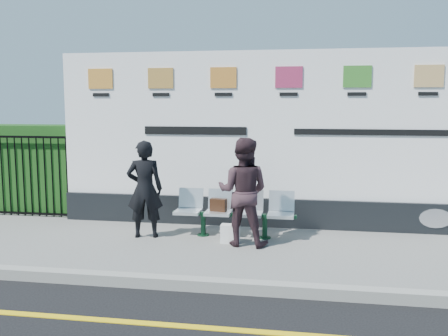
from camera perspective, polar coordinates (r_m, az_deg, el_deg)
name	(u,v)px	position (r m, az deg, el deg)	size (l,w,h in m)	color
ground	(219,329)	(5.24, -0.52, -17.95)	(80.00, 80.00, 0.00)	black
pavement	(249,251)	(7.53, 2.85, -9.44)	(14.00, 3.00, 0.12)	slate
kerb	(234,287)	(6.12, 1.16, -13.39)	(14.00, 0.18, 0.14)	gray
yellow_line	(219,329)	(5.23, -0.52, -17.91)	(14.00, 0.10, 0.01)	yellow
billboard	(288,152)	(8.55, 7.30, 1.85)	(8.00, 0.30, 3.00)	black
hedge	(29,168)	(10.54, -21.39, -0.02)	(2.35, 0.70, 1.70)	#1A4815
railing	(16,175)	(10.17, -22.66, -0.79)	(2.05, 0.06, 1.54)	black
bench	(234,224)	(8.00, 1.11, -6.45)	(1.90, 0.51, 0.41)	silver
woman_left	(145,189)	(7.98, -9.05, -2.39)	(0.56, 0.37, 1.55)	black
woman_right	(243,192)	(7.45, 2.19, -2.72)	(0.79, 0.61, 1.62)	#362329
handbag_brown	(218,205)	(7.98, -0.65, -4.25)	(0.26, 0.11, 0.20)	black
carrier_bag_white	(230,234)	(7.69, 0.72, -7.51)	(0.28, 0.17, 0.28)	white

